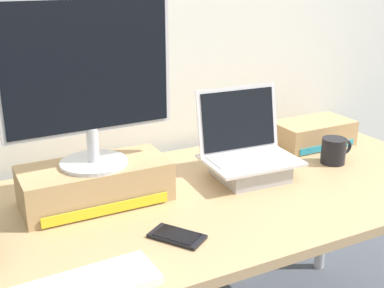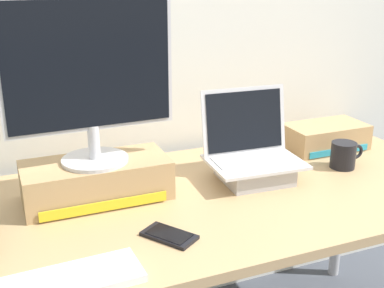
{
  "view_description": "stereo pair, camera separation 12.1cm",
  "coord_description": "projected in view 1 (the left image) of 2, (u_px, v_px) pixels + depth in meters",
  "views": [
    {
      "loc": [
        -0.66,
        -1.28,
        1.43
      ],
      "look_at": [
        0.0,
        0.0,
        0.92
      ],
      "focal_mm": 46.52,
      "sensor_mm": 36.0,
      "label": 1
    },
    {
      "loc": [
        -0.55,
        -1.33,
        1.43
      ],
      "look_at": [
        0.0,
        0.0,
        0.92
      ],
      "focal_mm": 46.52,
      "sensor_mm": 36.0,
      "label": 2
    }
  ],
  "objects": [
    {
      "name": "coffee_mug",
      "position": [
        334.0,
        151.0,
        1.85
      ],
      "size": [
        0.13,
        0.09,
        0.1
      ],
      "color": "black",
      "rests_on": "desk"
    },
    {
      "name": "open_laptop",
      "position": [
        248.0,
        160.0,
        1.72
      ],
      "size": [
        0.32,
        0.25,
        0.3
      ],
      "rotation": [
        0.0,
        0.0,
        -0.06
      ],
      "color": "#ADADB2",
      "rests_on": "desk"
    },
    {
      "name": "toner_box_cyan",
      "position": [
        313.0,
        133.0,
        2.04
      ],
      "size": [
        0.32,
        0.18,
        0.1
      ],
      "color": "tan",
      "rests_on": "desk"
    },
    {
      "name": "desktop_monitor",
      "position": [
        88.0,
        79.0,
        1.42
      ],
      "size": [
        0.51,
        0.21,
        0.5
      ],
      "rotation": [
        0.0,
        0.0,
        0.03
      ],
      "color": "silver",
      "rests_on": "toner_box_yellow"
    },
    {
      "name": "cell_phone",
      "position": [
        177.0,
        236.0,
        1.34
      ],
      "size": [
        0.15,
        0.17,
        0.01
      ],
      "rotation": [
        0.0,
        0.0,
        0.6
      ],
      "color": "black",
      "rests_on": "desk"
    },
    {
      "name": "desk",
      "position": [
        192.0,
        215.0,
        1.6
      ],
      "size": [
        1.93,
        0.83,
        0.74
      ],
      "color": "tan",
      "rests_on": "ground"
    },
    {
      "name": "back_wall",
      "position": [
        128.0,
        5.0,
        1.83
      ],
      "size": [
        7.0,
        0.1,
        2.6
      ],
      "primitive_type": "cube",
      "color": "silver",
      "rests_on": "ground"
    },
    {
      "name": "toner_box_yellow",
      "position": [
        96.0,
        183.0,
        1.53
      ],
      "size": [
        0.45,
        0.21,
        0.12
      ],
      "color": "tan",
      "rests_on": "desk"
    }
  ]
}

